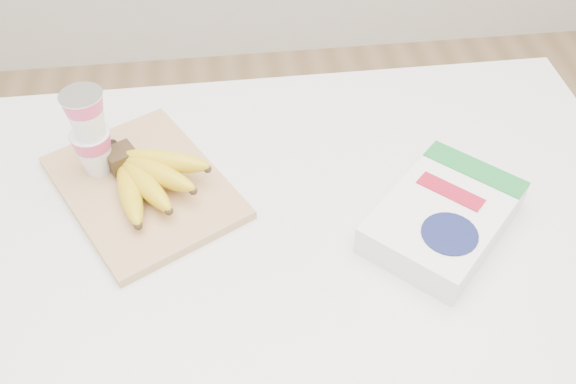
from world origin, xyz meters
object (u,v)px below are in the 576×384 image
object	(u,v)px
bananas	(147,176)
cutting_board	(144,187)
cereal_box	(443,217)
yogurt_stack	(90,131)

from	to	relation	value
bananas	cutting_board	bearing A→B (deg)	136.23
bananas	cereal_box	xyz separation A→B (m)	(0.46, -0.13, -0.02)
bananas	yogurt_stack	world-z (taller)	yogurt_stack
cereal_box	cutting_board	bearing A→B (deg)	-152.59
cereal_box	bananas	bearing A→B (deg)	-151.72
yogurt_stack	cereal_box	xyz separation A→B (m)	(0.55, -0.19, -0.08)
cutting_board	yogurt_stack	bearing A→B (deg)	120.94
cutting_board	yogurt_stack	xyz separation A→B (m)	(-0.07, 0.04, 0.09)
cutting_board	cereal_box	size ratio (longest dim) A/B	1.10
cutting_board	cereal_box	distance (m)	0.50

